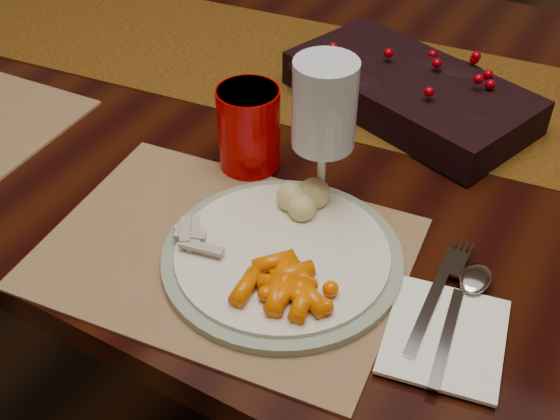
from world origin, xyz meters
The scene contains 13 objects.
dining_table centered at (0.00, 0.00, 0.38)m, with size 1.80×1.00×0.75m, color black.
table_runner centered at (-0.05, 0.10, 0.75)m, with size 1.58×0.32×0.00m, color #3E230A.
centerpiece centered at (-0.01, 0.05, 0.79)m, with size 0.35×0.18×0.07m, color black, non-canonical shape.
placemat_main centered at (-0.07, -0.33, 0.75)m, with size 0.40×0.29×0.00m, color brown.
dinner_plate centered at (-0.01, -0.32, 0.76)m, with size 0.27×0.27×0.01m, color silver.
baby_carrots centered at (0.01, -0.36, 0.78)m, with size 0.12×0.10×0.02m, color #E46000, non-canonical shape.
mashed_potatoes centered at (-0.03, -0.24, 0.79)m, with size 0.07×0.06×0.04m, color #DBD076, non-canonical shape.
turkey_shreds centered at (-0.10, -0.35, 0.78)m, with size 0.07×0.06×0.02m, color tan, non-canonical shape.
napkin centered at (0.18, -0.33, 0.76)m, with size 0.11×0.13×0.00m, color white.
fork centered at (0.16, -0.29, 0.76)m, with size 0.02×0.16×0.00m, color silver, non-canonical shape.
spoon centered at (0.19, -0.31, 0.76)m, with size 0.03×0.16×0.00m, color #9B9DB7, non-canonical shape.
red_cup centered at (-0.14, -0.18, 0.81)m, with size 0.08×0.08×0.11m, color #B70000.
wine_glass centered at (-0.02, -0.21, 0.85)m, with size 0.07×0.07×0.20m, color silver, non-canonical shape.
Camera 1 is at (0.26, -0.80, 1.30)m, focal length 45.00 mm.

